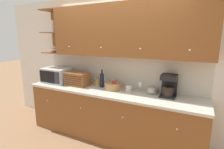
% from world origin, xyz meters
% --- Properties ---
extents(ground_plane, '(24.00, 24.00, 0.00)m').
position_xyz_m(ground_plane, '(0.00, 0.00, 0.00)').
color(ground_plane, '#896647').
extents(wall_back, '(5.58, 0.06, 2.60)m').
position_xyz_m(wall_back, '(0.00, 0.03, 1.30)').
color(wall_back, white).
rests_on(wall_back, ground_plane).
extents(counter_unit, '(3.20, 0.67, 0.92)m').
position_xyz_m(counter_unit, '(0.00, -0.32, 0.46)').
color(counter_unit, brown).
rests_on(counter_unit, ground_plane).
extents(backsplash_panel, '(3.18, 0.01, 0.59)m').
position_xyz_m(backsplash_panel, '(0.00, -0.01, 1.22)').
color(backsplash_panel, beige).
rests_on(backsplash_panel, counter_unit).
extents(upper_cabinets, '(3.18, 0.38, 0.87)m').
position_xyz_m(upper_cabinets, '(0.17, -0.18, 1.95)').
color(upper_cabinets, brown).
rests_on(upper_cabinets, backsplash_panel).
extents(microwave, '(0.56, 0.40, 0.30)m').
position_xyz_m(microwave, '(-1.25, -0.31, 1.07)').
color(microwave, silver).
rests_on(microwave, counter_unit).
extents(bread_box, '(0.44, 0.26, 0.25)m').
position_xyz_m(bread_box, '(-0.71, -0.32, 1.05)').
color(bread_box, brown).
rests_on(bread_box, counter_unit).
extents(mug, '(0.10, 0.08, 0.10)m').
position_xyz_m(mug, '(-0.39, -0.09, 0.97)').
color(mug, gold).
rests_on(mug, counter_unit).
extents(wine_bottle, '(0.08, 0.08, 0.34)m').
position_xyz_m(wine_bottle, '(-0.22, -0.20, 1.07)').
color(wine_bottle, black).
rests_on(wine_bottle, counter_unit).
extents(fruit_basket, '(0.28, 0.28, 0.18)m').
position_xyz_m(fruit_basket, '(0.03, -0.25, 0.99)').
color(fruit_basket, '#A87F4C').
rests_on(fruit_basket, counter_unit).
extents(mug_blue_second, '(0.11, 0.10, 0.10)m').
position_xyz_m(mug_blue_second, '(0.31, -0.19, 0.97)').
color(mug_blue_second, silver).
rests_on(mug_blue_second, counter_unit).
extents(wine_glass, '(0.06, 0.06, 0.20)m').
position_xyz_m(wine_glass, '(0.51, -0.17, 1.05)').
color(wine_glass, silver).
rests_on(wine_glass, counter_unit).
extents(bowl_stack_on_counter, '(0.18, 0.18, 0.09)m').
position_xyz_m(bowl_stack_on_counter, '(0.71, -0.12, 0.97)').
color(bowl_stack_on_counter, silver).
rests_on(bowl_stack_on_counter, counter_unit).
extents(coffee_maker, '(0.24, 0.24, 0.35)m').
position_xyz_m(coffee_maker, '(0.98, -0.18, 1.10)').
color(coffee_maker, black).
rests_on(coffee_maker, counter_unit).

